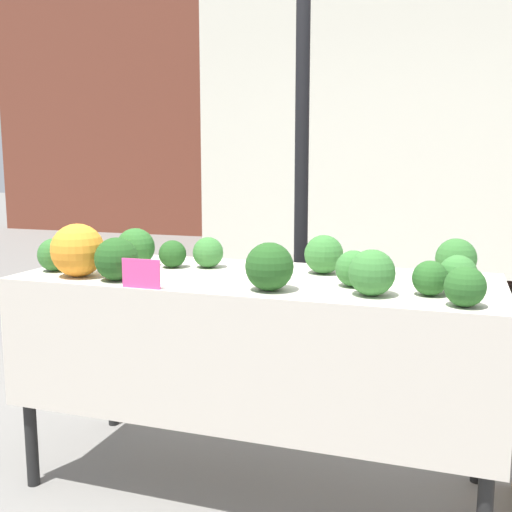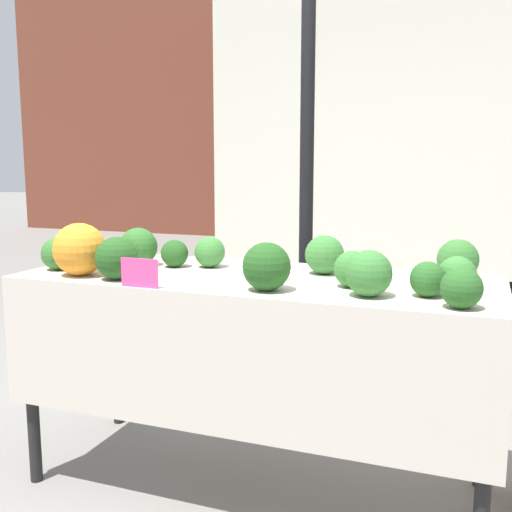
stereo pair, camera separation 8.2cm
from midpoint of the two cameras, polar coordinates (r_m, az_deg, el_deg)
ground_plane at (r=2.67m, az=0.94°, el=-20.79°), size 40.00×40.00×0.00m
building_facade at (r=10.41m, az=16.91°, el=18.07°), size 16.00×0.60×6.12m
tent_pole at (r=3.03m, az=5.58°, el=4.89°), size 0.07×0.07×2.22m
parked_truck at (r=6.47m, az=20.38°, el=9.85°), size 5.02×2.23×2.82m
market_table at (r=2.33m, az=0.45°, el=-5.18°), size 1.86×0.73×0.88m
orange_cauliflower at (r=2.45m, az=-15.53°, el=0.61°), size 0.21×0.21×0.21m
romanesco_head at (r=2.78m, az=-14.10°, el=0.94°), size 0.18×0.18×0.14m
broccoli_head_0 at (r=2.08m, az=2.15°, el=-1.03°), size 0.17×0.17×0.17m
broccoli_head_1 at (r=2.63m, az=-10.27°, el=0.87°), size 0.17×0.17×0.17m
broccoli_head_2 at (r=2.15m, az=19.64°, el=-1.74°), size 0.13×0.13×0.13m
broccoli_head_3 at (r=2.33m, az=-12.13°, el=-0.22°), size 0.16×0.16×0.16m
broccoli_head_4 at (r=2.41m, az=7.51°, el=0.12°), size 0.16×0.16×0.16m
broccoli_head_5 at (r=1.94m, az=20.15°, el=-2.89°), size 0.13×0.13×0.13m
broccoli_head_6 at (r=2.57m, az=-6.86°, el=0.24°), size 0.12×0.12×0.12m
broccoli_head_7 at (r=2.61m, az=-17.51°, el=0.21°), size 0.14×0.14×0.14m
broccoli_head_8 at (r=2.55m, az=-3.50°, el=0.36°), size 0.13×0.13×0.13m
broccoli_head_9 at (r=2.07m, az=17.15°, el=-2.14°), size 0.12×0.12×0.12m
broccoli_head_10 at (r=2.17m, az=10.21°, el=-1.25°), size 0.13×0.13×0.13m
broccoli_head_11 at (r=2.41m, az=19.60°, el=-0.33°), size 0.16×0.16×0.16m
broccoli_head_12 at (r=2.03m, az=11.83°, el=-1.64°), size 0.16×0.16×0.16m
price_sign at (r=2.17m, az=-9.97°, el=-1.60°), size 0.15×0.01×0.11m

